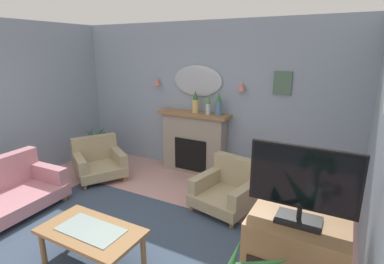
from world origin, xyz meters
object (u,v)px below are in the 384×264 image
mantel_vase_left (208,104)px  mantel_vase_centre (219,105)px  coffee_table (91,234)px  framed_picture (283,83)px  wall_sconce_left (157,82)px  armchair_by_coffee_table (98,161)px  tv_flatscreen (303,183)px  wall_sconce_right (241,87)px  mantel_vase_right (195,103)px  wall_mirror (197,81)px  armchair_near_fireplace (229,188)px  potted_plant_small_fern (98,145)px  fireplace (194,143)px

mantel_vase_left → mantel_vase_centre: mantel_vase_centre is taller
coffee_table → framed_picture: bearing=66.8°
wall_sconce_left → armchair_by_coffee_table: wall_sconce_left is taller
wall_sconce_left → tv_flatscreen: (3.07, -2.43, -0.41)m
wall_sconce_right → tv_flatscreen: bearing=-60.5°
mantel_vase_left → framed_picture: (1.20, 0.18, 0.40)m
armchair_by_coffee_table → wall_sconce_left: bearing=63.0°
mantel_vase_right → coffee_table: (0.20, -2.74, -0.96)m
tv_flatscreen → framed_picture: bearing=106.2°
mantel_vase_right → coffee_table: size_ratio=0.36×
wall_mirror → tv_flatscreen: bearing=-48.2°
armchair_near_fireplace → potted_plant_small_fern: potted_plant_small_fern is taller
mantel_vase_centre → armchair_near_fireplace: size_ratio=0.41×
mantel_vase_centre → tv_flatscreen: bearing=-53.3°
potted_plant_small_fern → tv_flatscreen: bearing=-23.6°
wall_sconce_right → potted_plant_small_fern: 3.12m
armchair_by_coffee_table → potted_plant_small_fern: size_ratio=1.47×
tv_flatscreen → coffee_table: bearing=-167.9°
wall_mirror → wall_sconce_right: (0.85, -0.05, -0.05)m
framed_picture → mantel_vase_left: bearing=-171.5°
wall_sconce_right → potted_plant_small_fern: bearing=-167.3°
framed_picture → tv_flatscreen: framed_picture is taller
wall_sconce_right → framed_picture: 0.66m
wall_sconce_left → potted_plant_small_fern: 1.78m
mantel_vase_centre → fireplace: bearing=176.8°
framed_picture → potted_plant_small_fern: bearing=-168.7°
mantel_vase_left → wall_sconce_right: size_ratio=2.49×
wall_sconce_left → wall_mirror: bearing=3.4°
wall_mirror → framed_picture: wall_mirror is taller
wall_sconce_right → armchair_by_coffee_table: size_ratio=0.13×
armchair_near_fireplace → tv_flatscreen: size_ratio=1.15×
mantel_vase_left → armchair_by_coffee_table: (-1.72, -0.99, -1.04)m
wall_sconce_left → tv_flatscreen: wall_sconce_left is taller
wall_sconce_left → armchair_by_coffee_table: 1.84m
armchair_by_coffee_table → mantel_vase_left: bearing=30.0°
framed_picture → mantel_vase_centre: bearing=-169.8°
fireplace → framed_picture: bearing=5.8°
coffee_table → fireplace: bearing=95.2°
wall_sconce_right → framed_picture: bearing=5.3°
mantel_vase_right → mantel_vase_left: mantel_vase_right is taller
wall_mirror → armchair_near_fireplace: bearing=-44.6°
armchair_near_fireplace → tv_flatscreen: (1.15, -1.43, 0.94)m
armchair_by_coffee_table → wall_mirror: bearing=39.3°
mantel_vase_right → wall_mirror: (-0.05, 0.17, 0.37)m
armchair_by_coffee_table → potted_plant_small_fern: 0.71m
wall_sconce_right → armchair_by_coffee_table: 2.87m
wall_mirror → mantel_vase_centre: bearing=-18.8°
wall_mirror → wall_sconce_left: size_ratio=6.86×
mantel_vase_right → potted_plant_small_fern: bearing=-165.7°
wall_sconce_right → framed_picture: size_ratio=0.39×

